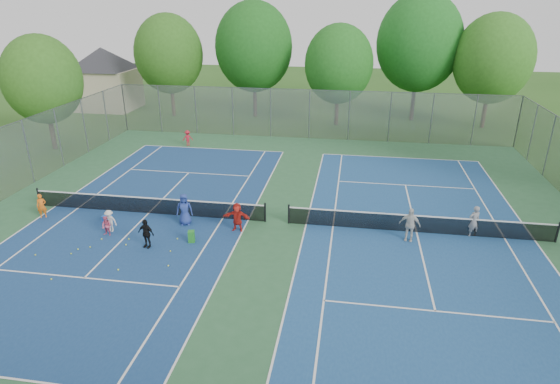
% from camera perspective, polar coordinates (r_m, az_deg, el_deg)
% --- Properties ---
extents(ground, '(120.00, 120.00, 0.00)m').
position_cam_1_polar(ground, '(24.17, -0.38, -3.75)').
color(ground, '#29541A').
rests_on(ground, ground).
extents(court_pad, '(32.00, 32.00, 0.01)m').
position_cam_1_polar(court_pad, '(24.16, -0.38, -3.73)').
color(court_pad, '#2C5D38').
rests_on(court_pad, ground).
extents(court_left, '(10.97, 23.77, 0.01)m').
position_cam_1_polar(court_left, '(26.13, -15.71, -2.50)').
color(court_left, navy).
rests_on(court_left, court_pad).
extents(court_right, '(10.97, 23.77, 0.01)m').
position_cam_1_polar(court_right, '(24.13, 16.31, -4.73)').
color(court_right, navy).
rests_on(court_right, court_pad).
extents(net_left, '(12.87, 0.10, 0.91)m').
position_cam_1_polar(net_left, '(25.96, -15.81, -1.62)').
color(net_left, black).
rests_on(net_left, ground).
extents(net_right, '(12.87, 0.10, 0.91)m').
position_cam_1_polar(net_right, '(23.94, 16.42, -3.79)').
color(net_right, black).
rests_on(net_right, ground).
extents(fence_north, '(32.00, 0.10, 4.00)m').
position_cam_1_polar(fence_north, '(38.54, 3.59, 9.42)').
color(fence_north, gray).
rests_on(fence_north, ground).
extents(house, '(11.03, 11.03, 7.30)m').
position_cam_1_polar(house, '(52.50, -20.78, 14.00)').
color(house, '#B7A88C').
rests_on(house, ground).
extents(tree_nw, '(6.40, 6.40, 9.58)m').
position_cam_1_polar(tree_nw, '(47.06, -13.41, 16.06)').
color(tree_nw, '#443326').
rests_on(tree_nw, ground).
extents(tree_nl, '(7.20, 7.20, 10.69)m').
position_cam_1_polar(tree_nl, '(45.59, -3.20, 17.24)').
color(tree_nl, '#443326').
rests_on(tree_nl, ground).
extents(tree_nc, '(6.00, 6.00, 8.85)m').
position_cam_1_polar(tree_nc, '(42.74, 7.17, 15.20)').
color(tree_nc, '#443326').
rests_on(tree_nc, ground).
extents(tree_nr, '(7.60, 7.60, 11.42)m').
position_cam_1_polar(tree_nr, '(45.84, 16.62, 17.05)').
color(tree_nr, '#443326').
rests_on(tree_nr, ground).
extents(tree_ne, '(6.60, 6.60, 9.77)m').
position_cam_1_polar(tree_ne, '(45.10, 24.56, 14.55)').
color(tree_ne, '#443326').
rests_on(tree_ne, ground).
extents(tree_side_w, '(5.60, 5.60, 8.47)m').
position_cam_1_polar(tree_side_w, '(39.05, -27.00, 12.11)').
color(tree_side_w, '#443326').
rests_on(tree_side_w, ground).
extents(ball_crate, '(0.50, 0.50, 0.33)m').
position_cam_1_polar(ball_crate, '(25.80, -20.34, -3.07)').
color(ball_crate, blue).
rests_on(ball_crate, ground).
extents(ball_hopper, '(0.35, 0.35, 0.58)m').
position_cam_1_polar(ball_hopper, '(22.56, -10.74, -5.36)').
color(ball_hopper, '#278F29').
rests_on(ball_hopper, ground).
extents(student_a, '(0.57, 0.50, 1.31)m').
position_cam_1_polar(student_a, '(27.45, -27.06, -1.53)').
color(student_a, orange).
rests_on(student_a, ground).
extents(student_b, '(0.56, 0.48, 1.02)m').
position_cam_1_polar(student_b, '(24.17, -20.39, -3.92)').
color(student_b, '#CF506F').
rests_on(student_b, ground).
extents(student_c, '(0.77, 0.47, 1.15)m').
position_cam_1_polar(student_c, '(24.50, -20.05, -3.34)').
color(student_c, beige).
rests_on(student_c, ground).
extents(student_d, '(0.89, 0.53, 1.42)m').
position_cam_1_polar(student_d, '(22.41, -16.03, -4.88)').
color(student_d, black).
rests_on(student_d, ground).
extents(student_e, '(0.92, 0.72, 1.67)m').
position_cam_1_polar(student_e, '(24.13, -11.58, -2.09)').
color(student_e, navy).
rests_on(student_e, ground).
extents(student_f, '(1.40, 0.54, 1.48)m').
position_cam_1_polar(student_f, '(23.13, -5.24, -3.06)').
color(student_f, red).
rests_on(student_f, ground).
extents(child_far_baseline, '(0.90, 0.71, 1.22)m').
position_cam_1_polar(child_far_baseline, '(37.50, -11.19, 6.47)').
color(child_far_baseline, red).
rests_on(child_far_baseline, ground).
extents(instructor, '(0.68, 0.57, 1.59)m').
position_cam_1_polar(instructor, '(24.35, 22.57, -3.31)').
color(instructor, gray).
rests_on(instructor, ground).
extents(teen_court_b, '(1.04, 0.60, 1.67)m').
position_cam_1_polar(teen_court_b, '(22.91, 15.53, -3.86)').
color(teen_court_b, silver).
rests_on(teen_court_b, ground).
extents(tennis_ball_0, '(0.07, 0.07, 0.07)m').
position_cam_1_polar(tennis_ball_0, '(23.52, -23.40, -6.46)').
color(tennis_ball_0, '#C7F037').
rests_on(tennis_ball_0, ground).
extents(tennis_ball_1, '(0.07, 0.07, 0.07)m').
position_cam_1_polar(tennis_ball_1, '(23.50, -22.14, -6.27)').
color(tennis_ball_1, '#AEC42D').
rests_on(tennis_ball_1, ground).
extents(tennis_ball_2, '(0.07, 0.07, 0.07)m').
position_cam_1_polar(tennis_ball_2, '(23.85, -27.66, -6.84)').
color(tennis_ball_2, gold).
rests_on(tennis_ball_2, ground).
extents(tennis_ball_3, '(0.07, 0.07, 0.07)m').
position_cam_1_polar(tennis_ball_3, '(21.24, -19.12, -8.99)').
color(tennis_ball_3, '#D3F538').
rests_on(tennis_ball_3, ground).
extents(tennis_ball_4, '(0.07, 0.07, 0.07)m').
position_cam_1_polar(tennis_ball_4, '(23.60, -17.94, -5.52)').
color(tennis_ball_4, '#C9E836').
rests_on(tennis_ball_4, ground).
extents(tennis_ball_5, '(0.07, 0.07, 0.07)m').
position_cam_1_polar(tennis_ball_5, '(20.93, -13.45, -8.77)').
color(tennis_ball_5, yellow).
rests_on(tennis_ball_5, ground).
extents(tennis_ball_6, '(0.07, 0.07, 0.07)m').
position_cam_1_polar(tennis_ball_6, '(21.63, -26.10, -9.56)').
color(tennis_ball_6, yellow).
rests_on(tennis_ball_6, ground).
extents(tennis_ball_7, '(0.07, 0.07, 0.07)m').
position_cam_1_polar(tennis_ball_7, '(23.25, -24.11, -6.92)').
color(tennis_ball_7, '#A2C32D').
rests_on(tennis_ball_7, ground).
extents(tennis_ball_8, '(0.07, 0.07, 0.07)m').
position_cam_1_polar(tennis_ball_8, '(24.03, -20.90, -5.42)').
color(tennis_ball_8, '#C9E134').
rests_on(tennis_ball_8, ground).
extents(tennis_ball_9, '(0.07, 0.07, 0.07)m').
position_cam_1_polar(tennis_ball_9, '(22.03, -13.21, -7.07)').
color(tennis_ball_9, gold).
rests_on(tennis_ball_9, ground).
extents(tennis_ball_10, '(0.07, 0.07, 0.07)m').
position_cam_1_polar(tennis_ball_10, '(23.03, -12.40, -5.62)').
color(tennis_ball_10, '#B8DB32').
rests_on(tennis_ball_10, ground).
extents(tennis_ball_11, '(0.07, 0.07, 0.07)m').
position_cam_1_polar(tennis_ball_11, '(23.13, -18.28, -6.16)').
color(tennis_ball_11, '#F3F438').
rests_on(tennis_ball_11, ground).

